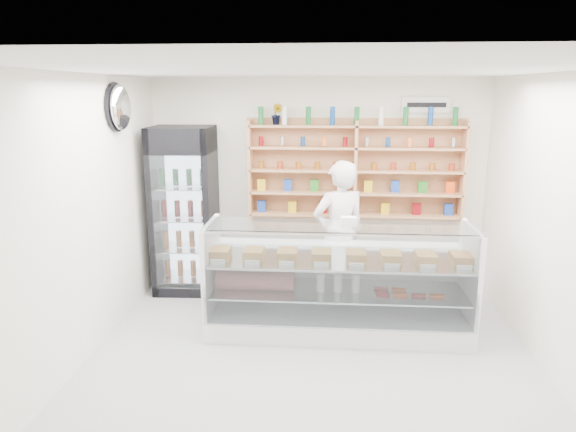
{
  "coord_description": "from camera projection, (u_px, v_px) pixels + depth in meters",
  "views": [
    {
      "loc": [
        0.12,
        -4.45,
        2.63
      ],
      "look_at": [
        -0.28,
        0.9,
        1.32
      ],
      "focal_mm": 32.0,
      "sensor_mm": 36.0,
      "label": 1
    }
  ],
  "objects": [
    {
      "name": "room",
      "position": [
        312.0,
        231.0,
        4.61
      ],
      "size": [
        5.0,
        5.0,
        5.0
      ],
      "color": "#9B9B9F",
      "rests_on": "ground"
    },
    {
      "name": "display_counter",
      "position": [
        337.0,
        302.0,
        5.7
      ],
      "size": [
        2.86,
        0.85,
        1.24
      ],
      "color": "white",
      "rests_on": "floor"
    },
    {
      "name": "shop_worker",
      "position": [
        339.0,
        236.0,
        6.22
      ],
      "size": [
        0.79,
        0.66,
        1.84
      ],
      "primitive_type": "imported",
      "rotation": [
        0.0,
        0.0,
        3.53
      ],
      "color": "silver",
      "rests_on": "floor"
    },
    {
      "name": "drinks_cooler",
      "position": [
        185.0,
        210.0,
        6.79
      ],
      "size": [
        0.81,
        0.79,
        2.19
      ],
      "rotation": [
        0.0,
        0.0,
        0.04
      ],
      "color": "black",
      "rests_on": "floor"
    },
    {
      "name": "wall_shelving",
      "position": [
        355.0,
        171.0,
        6.79
      ],
      "size": [
        2.84,
        0.28,
        1.33
      ],
      "color": "tan",
      "rests_on": "back_wall"
    },
    {
      "name": "potted_plant",
      "position": [
        277.0,
        114.0,
        6.69
      ],
      "size": [
        0.18,
        0.17,
        0.27
      ],
      "primitive_type": "imported",
      "rotation": [
        0.0,
        0.0,
        -0.36
      ],
      "color": "#1E6626",
      "rests_on": "wall_shelving"
    },
    {
      "name": "security_mirror",
      "position": [
        120.0,
        107.0,
        5.68
      ],
      "size": [
        0.15,
        0.5,
        0.5
      ],
      "primitive_type": "ellipsoid",
      "color": "silver",
      "rests_on": "left_wall"
    },
    {
      "name": "wall_sign",
      "position": [
        426.0,
        105.0,
        6.65
      ],
      "size": [
        0.62,
        0.03,
        0.2
      ],
      "primitive_type": "cube",
      "color": "white",
      "rests_on": "back_wall"
    }
  ]
}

